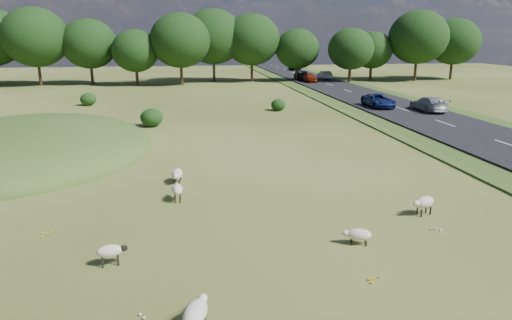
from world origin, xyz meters
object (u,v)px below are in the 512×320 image
(sheep_5, at_px, (196,312))
(car_5, at_px, (429,104))
(sheep_4, at_px, (177,190))
(car_6, at_px, (325,75))
(sheep_0, at_px, (358,235))
(car_3, at_px, (303,76))
(sheep_1, at_px, (177,174))
(sheep_2, at_px, (110,251))
(car_4, at_px, (379,101))
(car_1, at_px, (295,67))
(car_0, at_px, (310,78))
(sheep_3, at_px, (424,202))

(sheep_5, bearing_deg, car_5, -16.52)
(sheep_4, bearing_deg, car_6, -22.83)
(sheep_0, distance_m, car_3, 62.32)
(sheep_1, height_order, sheep_2, sheep_2)
(sheep_1, xyz_separation_m, car_4, (20.26, 21.58, 0.47))
(car_1, xyz_separation_m, car_6, (0.00, -21.90, -0.00))
(sheep_2, distance_m, car_3, 65.00)
(car_4, bearing_deg, car_0, 90.00)
(sheep_4, height_order, car_6, car_6)
(car_3, bearing_deg, car_0, -90.00)
(car_4, bearing_deg, sheep_0, -114.49)
(sheep_2, distance_m, sheep_4, 6.22)
(car_4, height_order, car_6, car_6)
(sheep_0, xyz_separation_m, car_1, (17.45, 83.05, 0.56))
(car_3, bearing_deg, sheep_2, -110.07)
(sheep_4, distance_m, sheep_5, 9.72)
(car_4, bearing_deg, car_1, 85.91)
(sheep_1, xyz_separation_m, car_0, (20.26, 48.40, 0.49))
(sheep_2, distance_m, car_6, 66.73)
(sheep_1, relative_size, sheep_5, 0.93)
(car_0, xyz_separation_m, car_6, (3.80, 4.35, 0.01))
(sheep_1, height_order, sheep_4, sheep_4)
(sheep_5, bearing_deg, sheep_3, -36.17)
(sheep_1, xyz_separation_m, car_6, (24.06, 52.76, 0.50))
(sheep_4, bearing_deg, sheep_3, -107.31)
(sheep_3, distance_m, car_4, 29.41)
(car_1, xyz_separation_m, car_3, (-3.80, -22.26, 0.00))
(sheep_5, bearing_deg, sheep_0, -34.88)
(sheep_5, relative_size, car_4, 0.29)
(sheep_1, relative_size, car_6, 0.30)
(sheep_2, relative_size, car_6, 0.25)
(car_1, xyz_separation_m, car_4, (-3.80, -53.08, -0.03))
(sheep_5, bearing_deg, sheep_2, 55.56)
(sheep_1, xyz_separation_m, car_3, (20.26, 52.40, 0.50))
(car_5, bearing_deg, car_4, -39.67)
(car_3, xyz_separation_m, car_6, (3.80, 0.36, -0.00))
(car_5, bearing_deg, car_6, -90.00)
(sheep_3, relative_size, sheep_5, 0.87)
(sheep_4, bearing_deg, car_3, -19.57)
(sheep_1, height_order, car_4, car_4)
(sheep_0, bearing_deg, sheep_2, 17.61)
(sheep_0, height_order, car_1, car_1)
(car_1, distance_m, car_3, 22.58)
(sheep_1, distance_m, car_6, 57.99)
(sheep_4, xyz_separation_m, car_1, (24.01, 77.45, 0.39))
(car_0, xyz_separation_m, car_1, (3.80, 26.25, 0.01))
(sheep_1, height_order, car_1, car_1)
(car_0, height_order, car_6, car_6)
(sheep_4, xyz_separation_m, car_5, (24.01, 21.22, 0.40))
(sheep_0, relative_size, sheep_3, 0.93)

